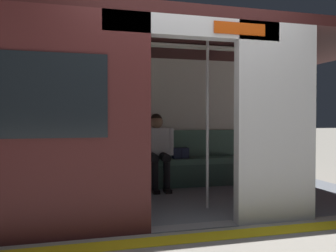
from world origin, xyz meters
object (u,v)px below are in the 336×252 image
object	(u,v)px
book	(134,159)
person_seated	(157,146)
handbag	(180,153)
grab_pole_far	(207,123)
grab_pole_door	(145,124)
bench_seat	(152,166)
train_car	(162,91)

from	to	relation	value
book	person_seated	bearing A→B (deg)	167.43
handbag	grab_pole_far	distance (m)	1.52
book	grab_pole_door	distance (m)	1.68
bench_seat	grab_pole_far	world-z (taller)	grab_pole_far
person_seated	book	xyz separation A→B (m)	(0.35, -0.11, -0.21)
person_seated	grab_pole_door	distance (m)	1.58
train_car	bench_seat	xyz separation A→B (m)	(-0.06, -0.94, -1.12)
train_car	book	bearing A→B (deg)	-77.45
person_seated	handbag	distance (m)	0.44
book	grab_pole_far	xyz separation A→B (m)	(-0.68, 1.46, 0.58)
train_car	grab_pole_door	xyz separation A→B (m)	(0.34, 0.57, -0.42)
train_car	book	xyz separation A→B (m)	(0.22, -1.00, -1.00)
grab_pole_door	handbag	bearing A→B (deg)	-119.67
grab_pole_far	person_seated	bearing A→B (deg)	-76.52
handbag	grab_pole_far	bearing A→B (deg)	86.68
bench_seat	book	size ratio (longest dim) A/B	13.20
person_seated	handbag	bearing A→B (deg)	-168.39
train_car	bench_seat	world-z (taller)	train_car
bench_seat	grab_pole_far	size ratio (longest dim) A/B	1.39
train_car	person_seated	bearing A→B (deg)	-98.48
person_seated	book	world-z (taller)	person_seated
grab_pole_door	grab_pole_far	bearing A→B (deg)	-171.91
train_car	book	distance (m)	1.43
bench_seat	train_car	bearing A→B (deg)	86.52
grab_pole_door	grab_pole_far	world-z (taller)	same
handbag	book	bearing A→B (deg)	-2.11
book	grab_pole_door	size ratio (longest dim) A/B	0.11
train_car	handbag	world-z (taller)	train_car
grab_pole_door	grab_pole_far	xyz separation A→B (m)	(-0.80, -0.11, 0.00)
person_seated	grab_pole_door	bearing A→B (deg)	72.04
person_seated	bench_seat	bearing A→B (deg)	-34.89
person_seated	book	size ratio (longest dim) A/B	5.37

